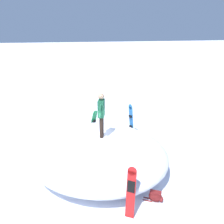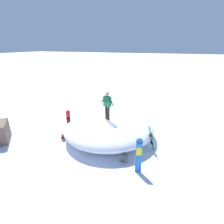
{
  "view_description": "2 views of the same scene",
  "coord_description": "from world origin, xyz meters",
  "views": [
    {
      "loc": [
        -7.94,
        2.26,
        5.27
      ],
      "look_at": [
        -0.24,
        -0.05,
        2.5
      ],
      "focal_mm": 37.62,
      "sensor_mm": 36.0,
      "label": 1
    },
    {
      "loc": [
        4.02,
        -8.45,
        5.66
      ],
      "look_at": [
        0.51,
        0.23,
        1.9
      ],
      "focal_mm": 26.9,
      "sensor_mm": 36.0,
      "label": 2
    }
  ],
  "objects": [
    {
      "name": "ground",
      "position": [
        0.0,
        0.0,
        0.0
      ],
      "size": [
        240.0,
        240.0,
        0.0
      ],
      "primitive_type": "plane",
      "color": "white"
    },
    {
      "name": "snow_mound",
      "position": [
        0.24,
        0.4,
        0.68
      ],
      "size": [
        7.53,
        7.34,
        1.37
      ],
      "primitive_type": "ellipsoid",
      "rotation": [
        0.0,
        0.0,
        0.5
      ],
      "color": "white",
      "rests_on": "ground"
    },
    {
      "name": "snowboarder_standing",
      "position": [
        0.2,
        0.24,
        2.38
      ],
      "size": [
        1.01,
        0.46,
        1.75
      ],
      "color": "black",
      "rests_on": "snow_mound"
    },
    {
      "name": "snowboard_primary_upright",
      "position": [
        2.99,
        -0.02,
        0.81
      ],
      "size": [
        0.51,
        0.46,
        1.56
      ],
      "color": "#1E8C47",
      "rests_on": "ground"
    },
    {
      "name": "snowboard_secondary_upright",
      "position": [
        2.74,
        -1.98,
        0.91
      ],
      "size": [
        0.34,
        0.26,
        1.76
      ],
      "color": "#2672BF",
      "rests_on": "ground"
    },
    {
      "name": "snowboard_tertiary_upright",
      "position": [
        -2.64,
        0.09,
        0.85
      ],
      "size": [
        0.32,
        0.33,
        1.64
      ],
      "color": "red",
      "rests_on": "ground"
    },
    {
      "name": "backpack_near",
      "position": [
        -2.31,
        -0.91,
        0.19
      ],
      "size": [
        0.51,
        0.64,
        0.37
      ],
      "color": "maroon",
      "rests_on": "ground"
    },
    {
      "name": "backpack_far",
      "position": [
        1.97,
        -1.63,
        0.24
      ],
      "size": [
        0.56,
        0.42,
        0.48
      ],
      "color": "#4C4C51",
      "rests_on": "ground"
    }
  ]
}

